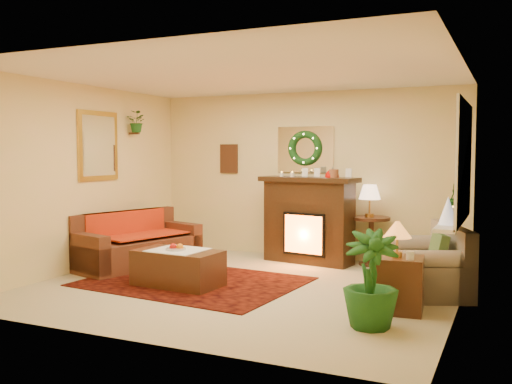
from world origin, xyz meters
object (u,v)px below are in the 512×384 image
at_px(loveseat, 425,256).
at_px(coffee_table, 178,269).
at_px(sofa, 138,237).
at_px(fireplace, 309,226).
at_px(end_table_square, 400,286).
at_px(side_table_round, 371,243).

xyz_separation_m(loveseat, coffee_table, (-2.82, -1.02, -0.21)).
xyz_separation_m(sofa, fireplace, (2.16, 1.31, 0.12)).
distance_m(fireplace, end_table_square, 2.75).
xyz_separation_m(side_table_round, coffee_table, (-1.87, -2.30, -0.12)).
distance_m(sofa, loveseat, 4.01).
relative_size(side_table_round, end_table_square, 1.24).
relative_size(loveseat, side_table_round, 1.91).
relative_size(fireplace, end_table_square, 2.32).
bearing_deg(loveseat, side_table_round, 104.03).
bearing_deg(fireplace, coffee_table, -105.81).
height_order(fireplace, loveseat, fireplace).
bearing_deg(side_table_round, sofa, -153.85).
bearing_deg(side_table_round, end_table_square, -70.16).
bearing_deg(end_table_square, sofa, 168.26).
height_order(loveseat, coffee_table, loveseat).
distance_m(loveseat, end_table_square, 1.05).
xyz_separation_m(sofa, end_table_square, (3.90, -0.81, -0.16)).
bearing_deg(side_table_round, fireplace, -167.89).
bearing_deg(coffee_table, fireplace, 69.74).
height_order(loveseat, end_table_square, loveseat).
bearing_deg(sofa, loveseat, 19.64).
xyz_separation_m(fireplace, end_table_square, (1.74, -2.12, -0.28)).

